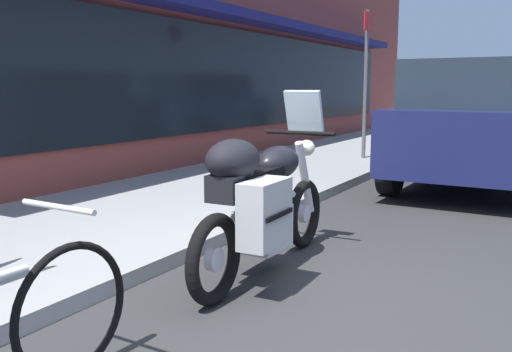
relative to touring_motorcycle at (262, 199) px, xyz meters
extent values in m
plane|color=#313131|center=(-0.43, -0.53, -0.59)|extent=(80.00, 80.00, 0.00)
cube|color=black|center=(6.03, 3.49, 0.96)|extent=(14.64, 0.06, 1.80)
cube|color=navy|center=(6.03, 3.27, 2.06)|extent=(14.64, 0.60, 0.16)
cube|color=#969696|center=(8.57, 2.11, -0.53)|extent=(30.00, 2.82, 0.12)
torus|color=black|center=(0.88, 0.06, -0.29)|extent=(0.61, 0.11, 0.60)
cylinder|color=silver|center=(0.88, 0.06, -0.29)|extent=(0.16, 0.06, 0.16)
torus|color=black|center=(-0.62, 0.02, -0.29)|extent=(0.61, 0.11, 0.60)
cylinder|color=silver|center=(-0.62, 0.02, -0.29)|extent=(0.16, 0.06, 0.16)
cube|color=silver|center=(0.08, 0.04, -0.24)|extent=(0.45, 0.31, 0.32)
cylinder|color=silver|center=(0.13, 0.04, -0.07)|extent=(0.98, 0.08, 0.06)
ellipsoid|color=black|center=(0.33, 0.04, 0.23)|extent=(0.53, 0.29, 0.26)
cube|color=black|center=(-0.09, 0.03, 0.17)|extent=(0.61, 0.26, 0.11)
cube|color=black|center=(-0.42, 0.02, 0.15)|extent=(0.29, 0.23, 0.18)
cylinder|color=silver|center=(0.88, 0.06, 0.03)|extent=(0.35, 0.08, 0.67)
cylinder|color=black|center=(0.76, 0.05, 0.43)|extent=(0.05, 0.62, 0.04)
cube|color=silver|center=(0.84, 0.06, 0.61)|extent=(0.16, 0.32, 0.35)
sphere|color=#EAEACC|center=(0.92, 0.06, 0.29)|extent=(0.14, 0.14, 0.14)
cube|color=#B4B4B4|center=(-0.36, -0.21, -0.01)|extent=(0.44, 0.21, 0.44)
cube|color=black|center=(-0.36, -0.32, -0.01)|extent=(0.37, 0.03, 0.03)
ellipsoid|color=black|center=(-0.37, 0.02, 0.33)|extent=(0.49, 0.33, 0.28)
torus|color=black|center=(-1.73, 0.11, -0.26)|extent=(0.67, 0.07, 0.67)
cylinder|color=silver|center=(-1.78, 0.11, 0.26)|extent=(0.05, 0.48, 0.03)
cube|color=#191E4C|center=(5.24, -0.93, 0.14)|extent=(4.86, 2.07, 0.81)
cube|color=#232D38|center=(4.95, -0.93, 0.85)|extent=(3.32, 1.79, 0.60)
cube|color=#383838|center=(7.59, -1.00, -0.18)|extent=(0.22, 1.93, 0.24)
cylinder|color=black|center=(6.86, -0.02, -0.26)|extent=(0.67, 0.24, 0.66)
cylinder|color=black|center=(3.68, 0.07, -0.26)|extent=(0.67, 0.24, 0.66)
cylinder|color=#59595B|center=(6.39, 1.34, 0.85)|extent=(0.07, 0.07, 2.65)
cube|color=red|center=(6.39, 1.32, 1.97)|extent=(0.44, 0.02, 0.32)
cylinder|color=black|center=(12.57, -0.01, -0.26)|extent=(0.67, 0.25, 0.66)
cylinder|color=black|center=(9.38, -0.16, -0.26)|extent=(0.67, 0.25, 0.66)
camera|label=1|loc=(-3.54, -1.92, 0.80)|focal=39.32mm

